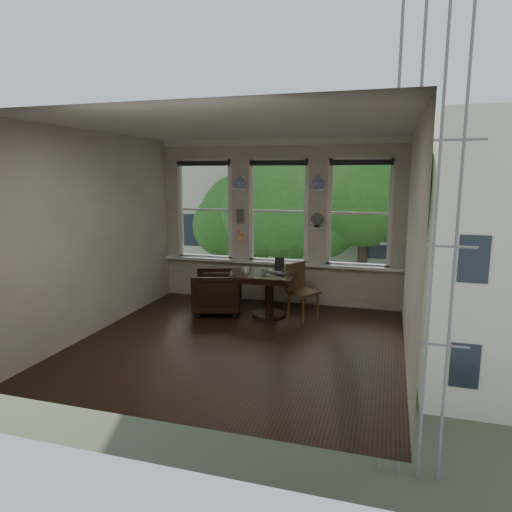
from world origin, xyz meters
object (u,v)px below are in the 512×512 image
(armchair_left, at_px, (217,292))
(laptop, at_px, (274,274))
(table, at_px, (269,295))
(side_chair_right, at_px, (303,292))
(mug, at_px, (246,270))

(armchair_left, bearing_deg, laptop, 72.10)
(table, relative_size, laptop, 2.68)
(armchair_left, bearing_deg, table, 76.97)
(side_chair_right, bearing_deg, mug, 131.50)
(armchair_left, xyz_separation_m, mug, (0.55, -0.05, 0.43))
(table, xyz_separation_m, side_chair_right, (0.57, 0.05, 0.09))
(armchair_left, distance_m, mug, 0.70)
(laptop, bearing_deg, table, 160.40)
(table, height_order, side_chair_right, side_chair_right)
(laptop, bearing_deg, mug, -161.79)
(laptop, bearing_deg, side_chair_right, 33.76)
(mug, bearing_deg, armchair_left, 175.03)
(table, distance_m, mug, 0.57)
(armchair_left, xyz_separation_m, side_chair_right, (1.49, 0.09, 0.09))
(side_chair_right, height_order, laptop, side_chair_right)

